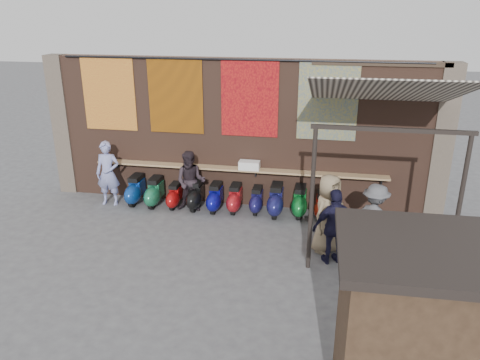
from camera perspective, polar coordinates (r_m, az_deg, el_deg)
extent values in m
plane|color=#474749|center=(11.03, -2.64, -7.96)|extent=(70.00, 70.00, 0.00)
cube|color=brown|center=(12.77, -0.03, 5.70)|extent=(10.00, 0.40, 4.00)
cube|color=#4C4238|center=(14.62, -20.62, 6.27)|extent=(0.50, 0.50, 4.00)
cube|color=#4C4238|center=(12.90, 23.37, 4.17)|extent=(0.50, 0.50, 4.00)
cube|color=#9E7A51|center=(12.68, -0.34, 1.34)|extent=(8.00, 0.32, 0.05)
cube|color=white|center=(12.55, 1.15, 1.81)|extent=(0.55, 0.30, 0.23)
cube|color=maroon|center=(13.48, -15.68, 10.08)|extent=(1.50, 0.02, 2.00)
cube|color=#CA690B|center=(12.77, -7.86, 10.10)|extent=(1.50, 0.02, 2.00)
cube|color=#B41D16|center=(12.29, 1.17, 9.89)|extent=(1.50, 0.02, 2.00)
cube|color=navy|center=(12.13, 10.66, 9.42)|extent=(1.50, 0.02, 2.00)
cylinder|color=black|center=(12.20, -0.24, 14.47)|extent=(9.50, 0.06, 0.06)
imported|color=#8288BD|center=(13.43, -15.79, 0.78)|extent=(0.70, 0.49, 1.82)
imported|color=#271F25|center=(12.58, -6.02, -0.20)|extent=(0.84, 0.67, 1.68)
imported|color=black|center=(10.17, 11.49, -5.59)|extent=(1.07, 0.77, 1.69)
imported|color=#545459|center=(10.79, 16.05, -4.60)|extent=(1.20, 1.13, 1.63)
imported|color=#857154|center=(10.57, 10.66, -4.06)|extent=(0.99, 1.07, 1.84)
cube|color=black|center=(6.82, 22.00, -17.38)|extent=(2.27, 1.72, 2.42)
cube|color=black|center=(6.16, 23.54, -7.89)|extent=(2.54, 1.98, 0.12)
cube|color=gold|center=(7.24, 21.21, -9.79)|extent=(1.20, 0.06, 0.50)
cube|color=#473321|center=(7.69, 20.36, -15.44)|extent=(1.85, 0.14, 0.06)
cube|color=beige|center=(10.55, 17.39, 10.30)|extent=(3.20, 3.28, 0.97)
cube|color=#33261C|center=(12.07, 16.81, 13.43)|extent=(3.30, 0.08, 0.12)
cube|color=black|center=(9.18, 18.04, 5.85)|extent=(3.00, 0.08, 0.08)
cylinder|color=black|center=(9.58, 8.73, -2.46)|extent=(0.09, 0.09, 3.10)
cylinder|color=black|center=(9.93, 25.10, -3.40)|extent=(0.09, 0.09, 3.10)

